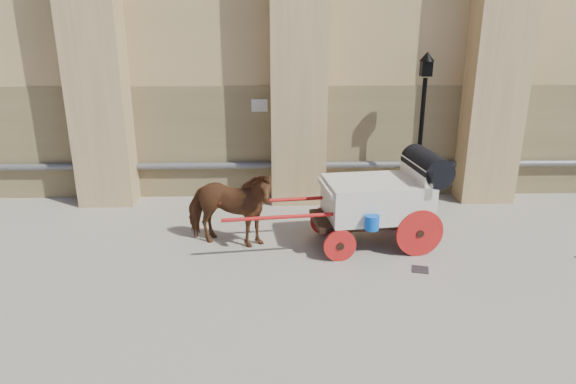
{
  "coord_description": "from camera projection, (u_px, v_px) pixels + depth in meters",
  "views": [
    {
      "loc": [
        -1.62,
        -9.43,
        4.63
      ],
      "look_at": [
        -1.35,
        0.71,
        1.21
      ],
      "focal_mm": 32.0,
      "sensor_mm": 36.0,
      "label": 1
    }
  ],
  "objects": [
    {
      "name": "ground",
      "position": [
        355.0,
        259.0,
        10.45
      ],
      "size": [
        90.0,
        90.0,
        0.0
      ],
      "primitive_type": "plane",
      "color": "gray",
      "rests_on": "ground"
    },
    {
      "name": "horse",
      "position": [
        229.0,
        208.0,
        10.8
      ],
      "size": [
        2.19,
        1.41,
        1.71
      ],
      "primitive_type": "imported",
      "rotation": [
        0.0,
        0.0,
        1.31
      ],
      "color": "brown",
      "rests_on": "ground"
    },
    {
      "name": "carriage",
      "position": [
        384.0,
        196.0,
        10.81
      ],
      "size": [
        4.76,
        1.82,
        2.03
      ],
      "rotation": [
        0.0,
        0.0,
        0.13
      ],
      "color": "black",
      "rests_on": "ground"
    },
    {
      "name": "street_lamp",
      "position": [
        421.0,
        127.0,
        12.78
      ],
      "size": [
        0.37,
        0.37,
        3.9
      ],
      "color": "black",
      "rests_on": "ground"
    },
    {
      "name": "drain_grate_near",
      "position": [
        420.0,
        269.0,
        9.98
      ],
      "size": [
        0.39,
        0.39,
        0.01
      ],
      "primitive_type": "cube",
      "rotation": [
        0.0,
        0.0,
        -0.27
      ],
      "color": "black",
      "rests_on": "ground"
    }
  ]
}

